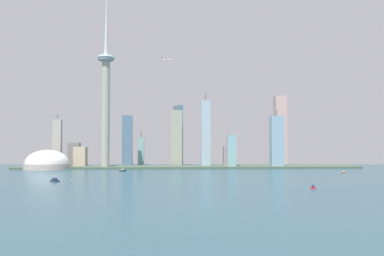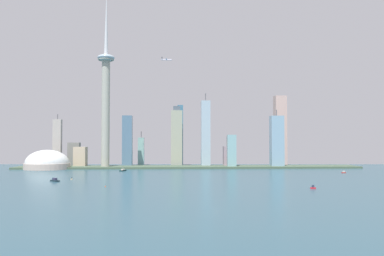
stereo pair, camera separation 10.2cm
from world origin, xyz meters
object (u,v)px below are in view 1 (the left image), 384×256
(stadium_dome, at_px, (47,164))
(skyscraper_5, at_px, (74,155))
(skyscraper_6, at_px, (232,151))
(skyscraper_9, at_px, (227,157))
(skyscraper_1, at_px, (57,143))
(skyscraper_11, at_px, (277,142))
(boat_4, at_px, (344,172))
(boat_1, at_px, (55,180))
(skyscraper_4, at_px, (141,151))
(observation_tower, at_px, (106,92))
(skyscraper_7, at_px, (177,138))
(skyscraper_10, at_px, (127,141))
(skyscraper_8, at_px, (180,135))
(boat_5, at_px, (72,179))
(skyscraper_3, at_px, (280,131))
(airplane, at_px, (166,60))
(skyscraper_0, at_px, (206,134))
(boat_0, at_px, (313,187))
(skyscraper_2, at_px, (80,157))
(boat_2, at_px, (123,170))

(stadium_dome, bearing_deg, skyscraper_5, 68.97)
(skyscraper_6, height_order, skyscraper_9, skyscraper_6)
(skyscraper_6, bearing_deg, skyscraper_1, 169.91)
(skyscraper_11, xyz_separation_m, boat_4, (78.39, -154.84, -54.26))
(stadium_dome, distance_m, boat_1, 278.32)
(skyscraper_4, bearing_deg, observation_tower, -121.46)
(boat_4, bearing_deg, boat_1, 176.27)
(skyscraper_7, xyz_separation_m, skyscraper_10, (-108.99, -15.92, -8.50))
(skyscraper_9, height_order, boat_4, skyscraper_9)
(skyscraper_7, relative_size, skyscraper_8, 0.96)
(skyscraper_5, distance_m, boat_5, 331.04)
(skyscraper_3, distance_m, boat_5, 546.00)
(skyscraper_3, distance_m, skyscraper_11, 108.28)
(skyscraper_9, bearing_deg, airplane, -175.02)
(skyscraper_0, height_order, boat_1, skyscraper_0)
(skyscraper_4, height_order, skyscraper_11, skyscraper_11)
(skyscraper_4, distance_m, skyscraper_8, 100.03)
(skyscraper_0, distance_m, skyscraper_10, 173.78)
(stadium_dome, xyz_separation_m, skyscraper_8, (272.51, 121.07, 60.41))
(boat_1, bearing_deg, skyscraper_7, -72.24)
(boat_0, bearing_deg, skyscraper_11, 94.28)
(stadium_dome, height_order, skyscraper_2, skyscraper_2)
(skyscraper_6, distance_m, skyscraper_7, 135.28)
(skyscraper_7, distance_m, airplane, 175.64)
(stadium_dome, distance_m, skyscraper_6, 380.50)
(skyscraper_4, distance_m, boat_2, 195.76)
(boat_4, height_order, airplane, airplane)
(skyscraper_1, distance_m, skyscraper_11, 485.86)
(skyscraper_3, height_order, skyscraper_10, skyscraper_3)
(skyscraper_7, bearing_deg, skyscraper_2, -171.68)
(skyscraper_5, distance_m, boat_2, 200.13)
(skyscraper_5, relative_size, boat_0, 8.26)
(skyscraper_0, bearing_deg, skyscraper_1, 174.76)
(skyscraper_0, bearing_deg, boat_0, -77.93)
(skyscraper_4, distance_m, skyscraper_9, 209.04)
(skyscraper_7, xyz_separation_m, boat_1, (-173.02, -341.97, -63.41))
(skyscraper_5, relative_size, skyscraper_7, 0.39)
(skyscraper_10, bearing_deg, skyscraper_9, -3.93)
(skyscraper_3, relative_size, skyscraper_11, 1.33)
(skyscraper_5, height_order, skyscraper_6, skyscraper_6)
(skyscraper_0, distance_m, skyscraper_9, 68.69)
(stadium_dome, bearing_deg, boat_5, -65.62)
(airplane, bearing_deg, boat_0, -67.75)
(skyscraper_1, bearing_deg, skyscraper_11, -7.39)
(skyscraper_6, distance_m, skyscraper_9, 34.94)
(skyscraper_3, height_order, skyscraper_5, skyscraper_3)
(skyscraper_0, xyz_separation_m, boat_0, (90.18, -421.88, -71.56))
(skyscraper_8, height_order, skyscraper_9, skyscraper_8)
(skyscraper_9, relative_size, boat_0, 10.34)
(skyscraper_7, distance_m, boat_2, 189.01)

